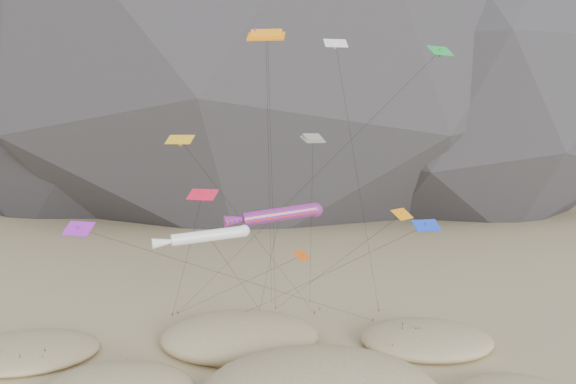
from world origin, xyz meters
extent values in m
ellipsoid|color=#2B2B30|center=(-37.00, 123.00, 44.00)|extent=(136.20, 127.83, 116.00)
ellipsoid|color=black|center=(56.00, 110.00, 38.00)|extent=(130.55, 126.41, 100.00)
ellipsoid|color=#CCB789|center=(-1.95, 15.00, 0.73)|extent=(14.39, 12.23, 3.24)
ellipsoid|color=#CCB789|center=(14.94, 13.33, 0.52)|extent=(12.05, 10.24, 2.29)
ellipsoid|color=#CCB789|center=(-20.19, 13.68, 0.41)|extent=(12.03, 10.22, 1.81)
ellipsoid|color=black|center=(-12.56, 5.74, 0.80)|extent=(3.07, 2.63, 0.92)
ellipsoid|color=black|center=(-10.37, 7.04, 0.70)|extent=(2.32, 1.98, 0.70)
ellipsoid|color=black|center=(7.27, 7.09, 1.00)|extent=(2.74, 2.34, 0.82)
ellipsoid|color=black|center=(-1.73, 14.94, 1.00)|extent=(2.93, 2.50, 0.88)
ellipsoid|color=black|center=(1.15, 13.50, 0.90)|extent=(2.31, 1.97, 0.69)
ellipsoid|color=black|center=(13.24, 13.72, 0.70)|extent=(2.14, 1.83, 0.64)
ellipsoid|color=black|center=(11.78, 10.77, 0.60)|extent=(2.42, 2.07, 0.73)
ellipsoid|color=black|center=(-18.62, 10.83, 0.40)|extent=(2.19, 1.87, 0.66)
cylinder|color=#3F2D1E|center=(-4.44, 19.49, 0.15)|extent=(0.08, 0.08, 0.30)
cylinder|color=#3F2D1E|center=(1.97, 25.02, 0.15)|extent=(0.08, 0.08, 0.30)
cylinder|color=#3F2D1E|center=(6.00, 22.97, 0.15)|extent=(0.08, 0.08, 0.30)
cylinder|color=#3F2D1E|center=(6.76, 24.27, 0.15)|extent=(0.08, 0.08, 0.30)
cylinder|color=#3F2D1E|center=(11.68, 20.17, 0.15)|extent=(0.08, 0.08, 0.30)
cylinder|color=#3F2D1E|center=(-8.61, 24.28, 0.15)|extent=(0.08, 0.08, 0.30)
cylinder|color=#3F2D1E|center=(13.06, 23.27, 0.15)|extent=(0.08, 0.08, 0.30)
cylinder|color=#3F2D1E|center=(-9.06, 23.67, 0.15)|extent=(0.08, 0.08, 0.30)
cylinder|color=red|center=(1.56, 12.17, 12.29)|extent=(6.55, 2.37, 1.83)
sphere|color=red|center=(4.68, 12.77, 12.54)|extent=(1.22, 1.22, 1.22)
cone|color=red|center=(-1.88, 11.51, 11.97)|extent=(2.79, 1.53, 1.31)
cylinder|color=black|center=(0.83, 18.03, 6.14)|extent=(1.48, 11.73, 12.31)
cylinder|color=white|center=(-4.21, 6.87, 11.47)|extent=(5.58, 2.24, 1.26)
sphere|color=white|center=(-1.55, 7.56, 11.69)|extent=(0.92, 0.92, 0.92)
cone|color=white|center=(-7.13, 6.11, 11.20)|extent=(2.37, 1.33, 0.94)
cylinder|color=black|center=(-2.00, 15.90, 5.74)|extent=(4.45, 18.08, 11.49)
cube|color=orange|center=(0.36, 10.89, 26.81)|extent=(3.15, 1.74, 0.86)
cube|color=orange|center=(0.36, 10.89, 27.04)|extent=(2.66, 1.39, 0.85)
cylinder|color=black|center=(1.02, 19.36, 13.41)|extent=(1.36, 16.96, 26.82)
cube|color=orange|center=(4.22, 11.21, 18.62)|extent=(2.26, 2.00, 0.60)
cube|color=orange|center=(4.22, 11.21, 18.81)|extent=(1.89, 1.66, 0.60)
cylinder|color=black|center=(5.07, 18.89, 9.31)|extent=(1.72, 15.38, 18.63)
cube|color=red|center=(-4.68, 8.15, 14.43)|extent=(2.53, 1.96, 0.75)
cube|color=red|center=(-4.68, 8.15, 14.28)|extent=(0.32, 0.27, 0.78)
cylinder|color=black|center=(-6.87, 15.91, 7.24)|extent=(4.41, 15.53, 14.40)
cube|color=blue|center=(12.52, 6.95, 12.01)|extent=(2.27, 1.51, 0.76)
cube|color=blue|center=(12.52, 6.95, 11.86)|extent=(0.29, 0.26, 0.72)
cylinder|color=black|center=(4.04, 13.22, 6.03)|extent=(16.98, 12.56, 11.98)
cube|color=purple|center=(-14.60, 10.28, 11.58)|extent=(2.68, 2.04, 1.00)
cube|color=purple|center=(-14.60, 10.28, 11.43)|extent=(0.39, 0.41, 0.81)
cylinder|color=black|center=(-1.46, 15.22, 5.82)|extent=(26.29, 9.91, 11.55)
cube|color=#781B9F|center=(0.51, 11.38, 27.07)|extent=(2.25, 1.60, 0.91)
cube|color=#781B9F|center=(0.51, 11.38, 26.92)|extent=(0.34, 0.39, 0.67)
cylinder|color=black|center=(1.24, 18.20, 13.56)|extent=(1.49, 13.66, 27.03)
cube|color=#169434|center=(15.97, 14.47, 26.42)|extent=(2.56, 1.89, 0.96)
cube|color=#169434|center=(15.97, 14.47, 26.27)|extent=(0.37, 0.40, 0.77)
cylinder|color=black|center=(3.68, 19.37, 13.23)|extent=(24.61, 9.84, 26.38)
cube|color=silver|center=(7.08, 17.28, 27.41)|extent=(2.21, 1.21, 0.90)
cube|color=silver|center=(7.08, 17.28, 27.26)|extent=(0.28, 0.32, 0.71)
cylinder|color=black|center=(10.07, 20.28, 13.73)|extent=(6.01, 6.02, 27.37)
cube|color=orange|center=(11.00, 8.35, 12.71)|extent=(2.10, 2.06, 0.77)
cube|color=orange|center=(11.00, 8.35, 12.56)|extent=(0.33, 0.33, 0.66)
cylinder|color=black|center=(6.49, 16.69, 6.38)|extent=(9.06, 16.69, 12.68)
cube|color=gold|center=(-6.60, 10.91, 18.61)|extent=(2.39, 1.72, 0.74)
cube|color=gold|center=(-6.60, 10.91, 18.46)|extent=(0.30, 0.26, 0.74)
cylinder|color=black|center=(-0.30, 16.94, 9.33)|extent=(12.62, 12.09, 18.58)
cube|color=#C64E12|center=(3.03, 8.65, 9.46)|extent=(1.71, 2.00, 0.67)
cube|color=#C64E12|center=(3.03, 8.65, 9.31)|extent=(0.28, 0.28, 0.61)
cylinder|color=black|center=(-2.79, 16.46, 4.76)|extent=(11.66, 15.66, 9.43)
camera|label=1|loc=(-1.80, -34.83, 18.83)|focal=35.00mm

